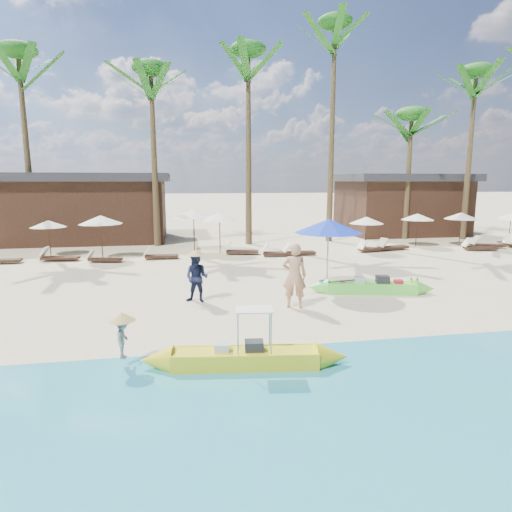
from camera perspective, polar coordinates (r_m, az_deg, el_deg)
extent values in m
plane|color=beige|center=(12.54, -0.39, -7.88)|extent=(240.00, 240.00, 0.00)
cube|color=tan|center=(8.04, 6.02, -18.68)|extent=(240.00, 4.50, 0.01)
cube|color=#5CE746|center=(15.39, 15.06, -4.13)|extent=(3.11, 1.30, 0.37)
cube|color=white|center=(15.38, 15.06, -4.06)|extent=(2.66, 1.04, 0.16)
cube|color=#262628|center=(15.41, 16.50, -3.15)|extent=(0.50, 0.43, 0.34)
cube|color=silver|center=(15.30, 13.66, -3.24)|extent=(0.39, 0.36, 0.27)
cube|color=red|center=(15.52, 18.43, -3.40)|extent=(0.33, 0.30, 0.21)
cylinder|color=red|center=(15.23, 11.51, -3.58)|extent=(0.21, 0.21, 0.09)
cylinder|color=#262628|center=(15.10, 10.66, -3.68)|extent=(0.19, 0.19, 0.08)
sphere|color=tan|center=(15.10, 9.55, -3.46)|extent=(0.17, 0.17, 0.17)
cylinder|color=yellow|center=(15.77, 19.99, -3.35)|extent=(0.13, 0.13, 0.17)
cylinder|color=yellow|center=(15.83, 20.66, -3.35)|extent=(0.13, 0.13, 0.17)
cube|color=yellow|center=(9.19, -1.48, -13.53)|extent=(3.10, 1.02, 0.36)
cube|color=white|center=(9.18, -1.48, -13.43)|extent=(2.65, 0.79, 0.16)
cube|color=#262628|center=(9.10, -0.25, -12.10)|extent=(0.42, 0.35, 0.29)
cube|color=silver|center=(9.11, -4.58, -12.25)|extent=(0.34, 0.31, 0.25)
cube|color=white|center=(8.82, -0.25, -7.16)|extent=(0.83, 0.62, 0.03)
imported|color=tan|center=(13.06, 5.14, -2.61)|extent=(0.84, 0.67, 2.01)
imported|color=#151D3B|center=(13.78, -7.89, -2.90)|extent=(0.94, 0.85, 1.59)
imported|color=gray|center=(9.48, -17.30, -10.40)|extent=(0.36, 0.59, 0.88)
cylinder|color=#99999E|center=(15.21, 9.52, -0.02)|extent=(0.05, 0.05, 2.47)
cone|color=#1533C7|center=(15.06, 9.63, 3.98)|extent=(2.37, 2.37, 0.48)
cylinder|color=#3C2218|center=(24.55, -25.82, 2.10)|extent=(0.04, 0.04, 1.79)
cone|color=white|center=(24.47, -25.96, 3.88)|extent=(1.79, 1.79, 0.36)
cube|color=#3C2218|center=(23.34, -30.82, -0.53)|extent=(1.74, 0.67, 0.12)
cylinder|color=#3C2218|center=(22.44, -19.89, 2.26)|extent=(0.05, 0.05, 2.11)
cone|color=white|center=(22.35, -20.03, 4.57)|extent=(2.11, 2.11, 0.42)
cube|color=#3C2218|center=(22.81, -24.60, -0.23)|extent=(1.77, 0.74, 0.12)
cube|color=white|center=(23.04, -26.42, 0.49)|extent=(0.44, 0.59, 0.50)
cube|color=#3C2218|center=(21.65, -19.44, -0.44)|extent=(1.60, 0.81, 0.11)
cube|color=white|center=(21.86, -21.13, 0.27)|extent=(0.44, 0.56, 0.45)
cylinder|color=#3C2218|center=(23.69, -8.27, 3.32)|extent=(0.06, 0.06, 2.26)
cone|color=white|center=(23.59, -8.32, 5.66)|extent=(2.26, 2.26, 0.45)
cube|color=#3C2218|center=(21.79, -12.46, -0.02)|extent=(1.63, 0.59, 0.11)
cube|color=white|center=(21.81, -14.35, 0.67)|extent=(0.38, 0.54, 0.47)
cylinder|color=#3C2218|center=(22.94, -4.84, 3.00)|extent=(0.05, 0.05, 2.12)
cone|color=white|center=(22.84, -4.88, 5.28)|extent=(2.12, 2.12, 0.42)
cube|color=#3C2218|center=(22.58, -1.82, 0.59)|extent=(1.78, 0.84, 0.12)
cube|color=white|center=(22.57, -3.74, 1.34)|extent=(0.47, 0.61, 0.50)
cube|color=#3C2218|center=(22.09, 3.20, 0.37)|extent=(1.80, 0.84, 0.12)
cube|color=white|center=(22.00, 1.22, 1.15)|extent=(0.48, 0.62, 0.51)
cylinder|color=#3C2218|center=(24.05, 14.42, 2.74)|extent=(0.05, 0.05, 1.87)
cone|color=white|center=(23.96, 14.51, 4.65)|extent=(1.87, 1.87, 0.37)
cube|color=#3C2218|center=(22.43, 5.84, 0.46)|extent=(1.64, 0.58, 0.11)
cube|color=white|center=(22.18, 4.10, 1.12)|extent=(0.38, 0.54, 0.47)
cube|color=#3C2218|center=(24.29, 15.29, 0.88)|extent=(1.68, 0.83, 0.11)
cube|color=white|center=(23.83, 13.95, 1.46)|extent=(0.46, 0.58, 0.47)
cylinder|color=#3C2218|center=(27.06, 20.62, 3.21)|extent=(0.05, 0.05, 1.89)
cone|color=white|center=(26.98, 20.73, 4.92)|extent=(1.89, 1.89, 0.38)
cube|color=#3C2218|center=(25.21, 17.84, 1.11)|extent=(1.85, 0.95, 0.13)
cube|color=white|center=(24.66, 16.50, 1.73)|extent=(0.51, 0.65, 0.52)
cylinder|color=#3C2218|center=(28.09, 25.56, 3.16)|extent=(0.05, 0.05, 1.94)
cone|color=white|center=(28.01, 25.69, 4.85)|extent=(1.94, 1.94, 0.39)
cube|color=#3C2218|center=(26.96, 27.72, 0.97)|extent=(1.79, 1.00, 0.12)
cube|color=white|center=(26.65, 26.27, 1.65)|extent=(0.52, 0.64, 0.50)
cube|color=#3C2218|center=(28.16, 28.59, 1.25)|extent=(1.85, 0.98, 0.12)
cube|color=white|center=(27.80, 27.19, 1.92)|extent=(0.52, 0.65, 0.52)
cylinder|color=#3C2218|center=(29.95, 30.73, 3.03)|extent=(0.05, 0.05, 1.87)
cone|color=white|center=(29.88, 30.87, 4.56)|extent=(1.87, 1.87, 0.37)
cube|color=white|center=(28.99, 30.69, 1.96)|extent=(0.50, 0.66, 0.54)
cube|color=white|center=(29.17, 30.86, 1.98)|extent=(0.56, 0.69, 0.54)
cone|color=brown|center=(28.17, -28.23, 12.11)|extent=(0.40, 0.40, 10.89)
ellipsoid|color=#225F17|center=(28.99, -29.20, 22.88)|extent=(2.08, 2.08, 0.88)
cone|color=brown|center=(26.09, -13.41, 12.36)|extent=(0.40, 0.40, 10.08)
ellipsoid|color=#225F17|center=(26.79, -13.88, 23.18)|extent=(2.08, 2.08, 0.88)
cone|color=brown|center=(26.16, -1.01, 13.92)|extent=(0.40, 0.40, 11.26)
ellipsoid|color=#225F17|center=(27.13, -1.05, 25.86)|extent=(2.08, 2.08, 0.88)
cone|color=brown|center=(27.93, 10.07, 15.48)|extent=(0.40, 0.40, 13.16)
ellipsoid|color=#225F17|center=(29.32, 10.51, 28.38)|extent=(2.08, 2.08, 0.88)
cone|color=brown|center=(30.19, 19.62, 9.81)|extent=(0.40, 0.40, 8.07)
ellipsoid|color=#225F17|center=(30.48, 20.08, 17.40)|extent=(2.08, 2.08, 0.88)
cone|color=brown|center=(31.54, 26.55, 11.66)|extent=(0.40, 0.40, 10.64)
ellipsoid|color=#225F17|center=(32.23, 27.34, 21.12)|extent=(2.08, 2.08, 0.88)
cube|color=#3C2218|center=(29.92, -21.78, 5.57)|extent=(10.00, 6.00, 3.80)
cube|color=#2D2D33|center=(29.86, -22.05, 9.69)|extent=(10.80, 6.60, 0.50)
cube|color=#3C2218|center=(33.41, 18.61, 6.16)|extent=(8.00, 6.00, 3.80)
cube|color=#2D2D33|center=(33.36, 18.82, 9.84)|extent=(8.80, 6.60, 0.50)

